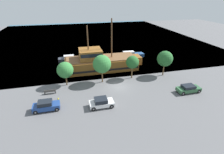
{
  "coord_description": "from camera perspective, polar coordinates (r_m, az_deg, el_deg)",
  "views": [
    {
      "loc": [
        -8.22,
        -28.34,
        16.22
      ],
      "look_at": [
        -0.76,
        2.0,
        1.2
      ],
      "focal_mm": 28.0,
      "sensor_mm": 36.0,
      "label": 1
    }
  ],
  "objects": [
    {
      "name": "tree_row_east",
      "position": [
        34.07,
        -15.06,
        2.21
      ],
      "size": [
        3.11,
        3.11,
        4.72
      ],
      "color": "brown",
      "rests_on": "ground_plane"
    },
    {
      "name": "tree_row_midwest",
      "position": [
        35.97,
        6.7,
        4.82
      ],
      "size": [
        2.65,
        2.65,
        4.86
      ],
      "color": "brown",
      "rests_on": "ground_plane"
    },
    {
      "name": "tree_row_west",
      "position": [
        38.52,
        16.9,
        5.72
      ],
      "size": [
        3.28,
        3.28,
        5.44
      ],
      "color": "brown",
      "rests_on": "ground_plane"
    },
    {
      "name": "moored_boat_dockside",
      "position": [
        47.8,
        -13.38,
        5.86
      ],
      "size": [
        6.49,
        1.83,
        1.5
      ],
      "color": "#2D333D",
      "rests_on": "water_surface"
    },
    {
      "name": "moored_boat_outer",
      "position": [
        49.54,
        5.93,
        7.19
      ],
      "size": [
        7.55,
        2.04,
        1.64
      ],
      "color": "navy",
      "rests_on": "water_surface"
    },
    {
      "name": "water_surface",
      "position": [
        74.59,
        -7.35,
        12.92
      ],
      "size": [
        80.0,
        80.0,
        0.0
      ],
      "primitive_type": "plane",
      "color": "#38667F",
      "rests_on": "ground"
    },
    {
      "name": "fire_hydrant",
      "position": [
        30.21,
        -17.11,
        -7.17
      ],
      "size": [
        0.42,
        0.25,
        0.76
      ],
      "color": "yellow",
      "rests_on": "ground_plane"
    },
    {
      "name": "pirate_ship",
      "position": [
        40.74,
        -3.8,
        4.93
      ],
      "size": [
        17.71,
        5.89,
        11.48
      ],
      "color": "brown",
      "rests_on": "water_surface"
    },
    {
      "name": "parked_car_curb_front",
      "position": [
        28.75,
        -20.72,
        -8.73
      ],
      "size": [
        3.98,
        1.77,
        1.57
      ],
      "color": "navy",
      "rests_on": "ground_plane"
    },
    {
      "name": "parked_car_curb_mid",
      "position": [
        34.41,
        23.7,
        -3.49
      ],
      "size": [
        4.21,
        1.82,
        1.39
      ],
      "color": "#2D5B38",
      "rests_on": "ground_plane"
    },
    {
      "name": "ground_plane",
      "position": [
        33.67,
        2.07,
        -3.14
      ],
      "size": [
        160.0,
        160.0,
        0.0
      ],
      "primitive_type": "plane",
      "color": "#5B5B5E"
    },
    {
      "name": "tree_row_mideast",
      "position": [
        33.82,
        -3.31,
        4.23
      ],
      "size": [
        3.56,
        3.56,
        5.67
      ],
      "color": "brown",
      "rests_on": "ground_plane"
    },
    {
      "name": "bench_promenade_east",
      "position": [
        33.01,
        -19.59,
        -4.51
      ],
      "size": [
        1.96,
        0.45,
        0.85
      ],
      "color": "#4C4742",
      "rests_on": "ground_plane"
    },
    {
      "name": "parked_car_curb_rear",
      "position": [
        27.72,
        -3.49,
        -8.33
      ],
      "size": [
        3.82,
        1.93,
        1.49
      ],
      "color": "white",
      "rests_on": "ground_plane"
    }
  ]
}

